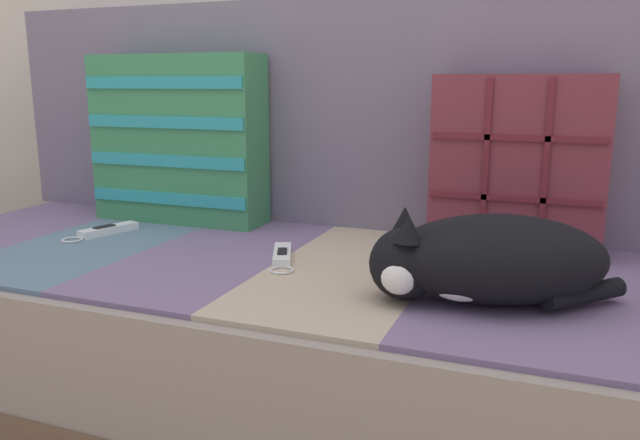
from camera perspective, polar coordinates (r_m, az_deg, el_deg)
name	(u,v)px	position (r m, az deg, el deg)	size (l,w,h in m)	color
couch	(291,346)	(1.43, -2.69, -11.40)	(2.00, 0.85, 0.42)	brown
sofa_backrest	(344,114)	(1.65, 2.25, 9.66)	(1.96, 0.14, 0.57)	slate
throw_pillow_quilted	(517,165)	(1.42, 17.60, 4.84)	(0.36, 0.14, 0.38)	brown
throw_pillow_striped	(179,139)	(1.71, -12.81, 7.20)	(0.47, 0.14, 0.44)	#3D8956
sleeping_cat	(482,260)	(1.08, 14.59, -3.59)	(0.41, 0.31, 0.16)	black
game_remote_near	(106,231)	(1.63, -18.99, -0.92)	(0.10, 0.20, 0.02)	white
game_remote_far	(282,256)	(1.32, -3.46, -3.29)	(0.11, 0.19, 0.02)	white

